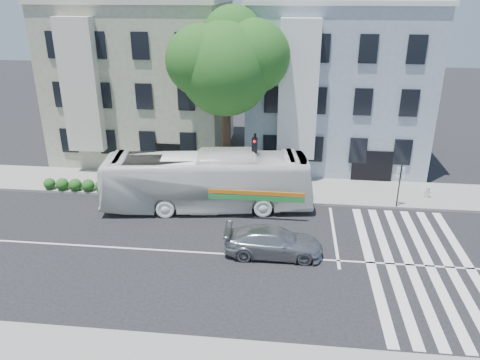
# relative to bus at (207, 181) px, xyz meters

# --- Properties ---
(ground) EXTENTS (120.00, 120.00, 0.00)m
(ground) POSITION_rel_bus_xyz_m (0.66, -5.05, -1.67)
(ground) COLOR black
(ground) RESTS_ON ground
(sidewalk_far) EXTENTS (80.00, 4.00, 0.15)m
(sidewalk_far) POSITION_rel_bus_xyz_m (0.66, 2.95, -1.60)
(sidewalk_far) COLOR gray
(sidewalk_far) RESTS_ON ground
(building_left) EXTENTS (12.00, 10.00, 11.00)m
(building_left) POSITION_rel_bus_xyz_m (-6.34, 9.95, 3.83)
(building_left) COLOR gray
(building_left) RESTS_ON ground
(building_right) EXTENTS (12.00, 10.00, 11.00)m
(building_right) POSITION_rel_bus_xyz_m (7.66, 9.95, 3.83)
(building_right) COLOR #8A99A4
(building_right) RESTS_ON ground
(street_tree) EXTENTS (7.30, 5.90, 11.10)m
(street_tree) POSITION_rel_bus_xyz_m (0.72, 3.69, 6.16)
(street_tree) COLOR #2D2116
(street_tree) RESTS_ON ground
(bus) EXTENTS (4.38, 12.27, 3.34)m
(bus) POSITION_rel_bus_xyz_m (0.00, 0.00, 0.00)
(bus) COLOR white
(bus) RESTS_ON ground
(sedan) EXTENTS (1.97, 4.75, 1.37)m
(sedan) POSITION_rel_bus_xyz_m (4.06, -4.80, -0.99)
(sedan) COLOR #AAABB1
(sedan) RESTS_ON ground
(hedge) EXTENTS (8.19, 3.98, 0.70)m
(hedge) POSITION_rel_bus_xyz_m (-6.12, 1.25, -1.17)
(hedge) COLOR #27531B
(hedge) RESTS_ON sidewalk_far
(traffic_signal) EXTENTS (0.45, 0.53, 4.31)m
(traffic_signal) POSITION_rel_bus_xyz_m (2.66, 0.90, 1.12)
(traffic_signal) COLOR black
(traffic_signal) RESTS_ON ground
(fire_hydrant) EXTENTS (0.43, 0.25, 0.74)m
(fire_hydrant) POSITION_rel_bus_xyz_m (13.09, 2.56, -1.14)
(fire_hydrant) COLOR beige
(fire_hydrant) RESTS_ON sidewalk_far
(far_sign_pole) EXTENTS (0.47, 0.18, 2.58)m
(far_sign_pole) POSITION_rel_bus_xyz_m (10.99, 1.10, 0.11)
(far_sign_pole) COLOR black
(far_sign_pole) RESTS_ON sidewalk_far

